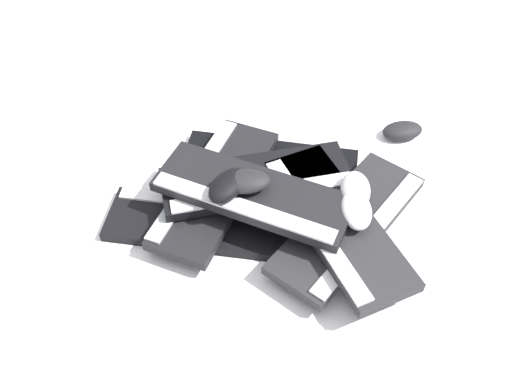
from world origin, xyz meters
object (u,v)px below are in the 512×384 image
at_px(keyboard_1, 334,224).
at_px(keyboard_5, 349,224).
at_px(mouse_2, 245,181).
at_px(mouse_1, 356,210).
at_px(keyboard_0, 202,223).
at_px(keyboard_4, 258,180).
at_px(keyboard_6, 336,222).
at_px(mouse_0, 402,131).
at_px(keyboard_2, 269,164).
at_px(mouse_3, 355,190).
at_px(keyboard_7, 252,194).
at_px(keyboard_3, 215,187).
at_px(mouse_4, 228,185).

relative_size(keyboard_1, keyboard_5, 0.98).
bearing_deg(mouse_2, mouse_1, 164.20).
bearing_deg(keyboard_0, keyboard_4, 179.72).
relative_size(keyboard_1, keyboard_6, 1.00).
bearing_deg(keyboard_0, mouse_0, 179.12).
relative_size(keyboard_2, mouse_2, 3.89).
bearing_deg(keyboard_6, mouse_3, -158.44).
height_order(keyboard_4, keyboard_6, same).
height_order(mouse_2, mouse_3, mouse_2).
xyz_separation_m(keyboard_1, keyboard_7, (0.15, -0.11, 0.09)).
bearing_deg(keyboard_2, keyboard_4, 43.68).
bearing_deg(keyboard_7, keyboard_0, -27.69).
height_order(keyboard_3, mouse_3, mouse_3).
distance_m(keyboard_6, mouse_2, 0.22).
distance_m(keyboard_3, keyboard_5, 0.33).
bearing_deg(keyboard_1, keyboard_2, -85.11).
height_order(keyboard_1, mouse_2, mouse_2).
distance_m(keyboard_1, mouse_1, 0.11).
bearing_deg(keyboard_7, mouse_0, -174.85).
xyz_separation_m(keyboard_4, mouse_0, (-0.45, 0.01, -0.05)).
distance_m(keyboard_1, keyboard_6, 0.07).
bearing_deg(keyboard_7, mouse_2, -47.32).
height_order(keyboard_0, keyboard_2, same).
xyz_separation_m(mouse_0, mouse_4, (0.55, 0.02, 0.12)).
height_order(keyboard_1, mouse_0, mouse_0).
xyz_separation_m(keyboard_1, keyboard_3, (0.19, -0.22, 0.03)).
bearing_deg(mouse_2, keyboard_7, 161.87).
relative_size(mouse_3, mouse_4, 1.00).
height_order(keyboard_0, mouse_0, mouse_0).
distance_m(mouse_2, mouse_3, 0.25).
distance_m(keyboard_1, keyboard_4, 0.20).
height_order(keyboard_6, mouse_0, keyboard_6).
distance_m(keyboard_3, mouse_3, 0.33).
relative_size(keyboard_3, keyboard_6, 0.97).
relative_size(keyboard_5, mouse_2, 4.23).
bearing_deg(keyboard_2, keyboard_3, 7.12).
bearing_deg(mouse_2, keyboard_5, 167.20).
bearing_deg(mouse_2, keyboard_1, 172.53).
height_order(keyboard_5, mouse_2, mouse_2).
xyz_separation_m(keyboard_5, keyboard_7, (0.16, -0.15, 0.06)).
distance_m(keyboard_2, mouse_4, 0.25).
bearing_deg(keyboard_1, keyboard_0, -32.65).
height_order(keyboard_4, mouse_0, keyboard_4).
xyz_separation_m(keyboard_2, keyboard_4, (0.08, 0.08, 0.06)).
height_order(keyboard_0, keyboard_6, keyboard_6).
bearing_deg(keyboard_1, mouse_2, -36.65).
bearing_deg(mouse_1, keyboard_3, 67.08).
xyz_separation_m(keyboard_2, mouse_1, (-0.03, 0.29, 0.10)).
bearing_deg(keyboard_7, mouse_3, 149.79).
bearing_deg(mouse_3, mouse_1, -179.48).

